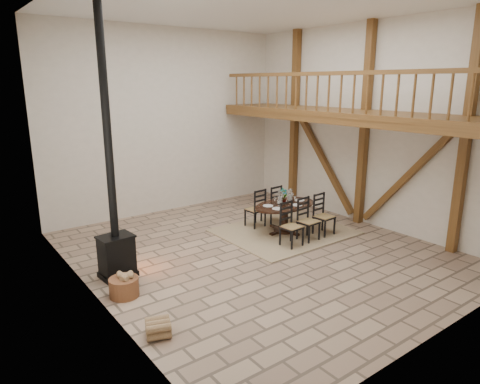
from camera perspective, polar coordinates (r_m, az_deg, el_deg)
ground at (r=9.37m, az=2.43°, el=-7.90°), size 8.00×8.00×0.00m
room_shell at (r=9.49m, az=8.32°, el=10.99°), size 7.02×8.02×5.01m
rug at (r=10.58m, az=5.92°, el=-5.25°), size 3.00×2.50×0.02m
dining_table at (r=10.39m, az=6.38°, el=-3.40°), size 1.78×1.98×1.10m
wood_stove at (r=8.15m, az=-16.45°, el=-3.50°), size 0.67×0.53×5.00m
log_basket at (r=7.73m, az=-15.20°, el=-12.03°), size 0.50×0.50×0.41m
log_stack at (r=6.58m, az=-10.85°, el=-17.39°), size 0.45×0.46×0.24m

